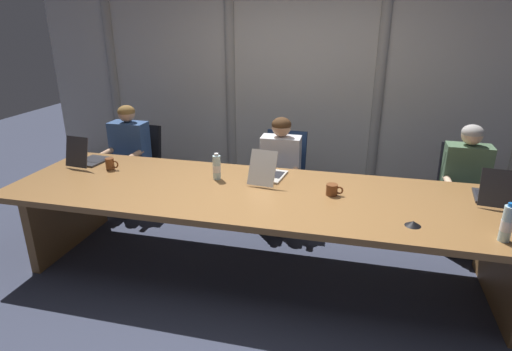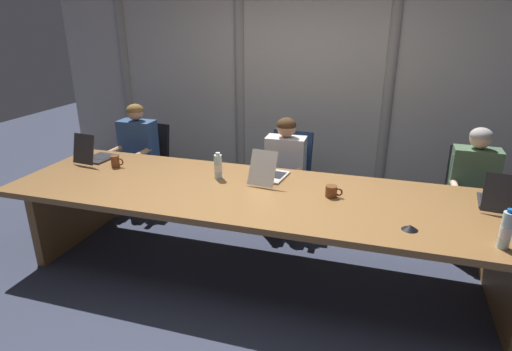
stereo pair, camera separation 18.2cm
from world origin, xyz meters
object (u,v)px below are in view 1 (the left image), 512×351
object	(u,v)px
person_left_end	(127,152)
person_center	(466,179)
coffee_mug_near	(110,164)
conference_mic_left_side	(413,223)
water_bottle_secondary	(217,167)
coffee_mug_far	(332,190)
laptop_left_mid	(268,173)
water_bottle_primary	(507,224)
office_chair_left_mid	(282,187)
office_chair_center	(460,204)
laptop_center	(493,194)
office_chair_left_end	(139,175)
person_left_mid	(279,165)
laptop_left_end	(88,158)

from	to	relation	value
person_left_end	person_center	xyz separation A→B (m)	(3.51, -0.00, -0.01)
coffee_mug_near	conference_mic_left_side	xyz separation A→B (m)	(2.62, -0.53, -0.04)
coffee_mug_near	water_bottle_secondary	bearing A→B (deg)	0.15
coffee_mug_far	conference_mic_left_side	world-z (taller)	coffee_mug_far
laptop_left_mid	water_bottle_primary	distance (m)	1.82
office_chair_left_mid	water_bottle_secondary	xyz separation A→B (m)	(-0.42, -0.90, 0.50)
office_chair_center	coffee_mug_near	size ratio (longest dim) A/B	7.08
water_bottle_primary	coffee_mug_near	distance (m)	3.22
laptop_left_mid	coffee_mug_far	world-z (taller)	laptop_left_mid
laptop_center	office_chair_left_mid	xyz separation A→B (m)	(-1.79, 0.85, -0.45)
office_chair_left_end	office_chair_center	world-z (taller)	office_chair_center
office_chair_center	person_left_mid	size ratio (longest dim) A/B	0.80
office_chair_left_end	coffee_mug_near	size ratio (longest dim) A/B	7.01
person_left_mid	water_bottle_secondary	distance (m)	0.88
office_chair_left_end	coffee_mug_far	size ratio (longest dim) A/B	6.54
person_center	water_bottle_secondary	size ratio (longest dim) A/B	4.90
coffee_mug_far	office_chair_left_mid	bearing A→B (deg)	119.76
laptop_left_end	person_left_end	distance (m)	0.67
laptop_center	person_center	size ratio (longest dim) A/B	0.35
office_chair_center	coffee_mug_far	xyz separation A→B (m)	(-1.20, -1.02, 0.44)
coffee_mug_far	laptop_center	bearing A→B (deg)	8.11
water_bottle_primary	water_bottle_secondary	xyz separation A→B (m)	(-2.12, 0.61, -0.01)
laptop_left_end	laptop_center	xyz separation A→B (m)	(3.56, -0.04, -0.00)
office_chair_left_end	office_chair_left_mid	xyz separation A→B (m)	(1.71, 0.00, 0.01)
coffee_mug_near	coffee_mug_far	bearing A→B (deg)	-3.34
water_bottle_secondary	conference_mic_left_side	distance (m)	1.67
laptop_left_mid	conference_mic_left_side	bearing A→B (deg)	-111.56
water_bottle_primary	water_bottle_secondary	world-z (taller)	water_bottle_primary
office_chair_left_mid	laptop_center	bearing A→B (deg)	67.16
water_bottle_primary	coffee_mug_far	size ratio (longest dim) A/B	1.91
person_left_end	coffee_mug_far	distance (m)	2.49
water_bottle_primary	coffee_mug_far	xyz separation A→B (m)	(-1.11, 0.49, -0.07)
laptop_left_end	water_bottle_primary	world-z (taller)	laptop_left_end
person_left_end	water_bottle_secondary	world-z (taller)	person_left_end
office_chair_left_mid	office_chair_left_end	bearing A→B (deg)	-87.27
laptop_left_end	conference_mic_left_side	world-z (taller)	laptop_left_end
laptop_center	person_left_mid	distance (m)	1.93
laptop_left_mid	water_bottle_secondary	size ratio (longest dim) A/B	2.00
person_left_mid	person_center	bearing A→B (deg)	88.84
office_chair_left_mid	person_center	world-z (taller)	person_center
water_bottle_secondary	coffee_mug_far	size ratio (longest dim) A/B	1.72
office_chair_left_end	coffee_mug_near	world-z (taller)	office_chair_left_end
laptop_center	person_left_mid	xyz separation A→B (m)	(-1.80, 0.70, -0.15)
laptop_left_end	person_left_mid	world-z (taller)	person_left_mid
laptop_left_mid	laptop_center	distance (m)	1.77
conference_mic_left_side	laptop_left_mid	bearing A→B (deg)	151.47
laptop_left_mid	water_bottle_primary	bearing A→B (deg)	-105.67
laptop_left_mid	water_bottle_primary	xyz separation A→B (m)	(1.68, -0.70, 0.06)
office_chair_center	laptop_left_end	bearing A→B (deg)	-76.42
water_bottle_secondary	person_left_mid	bearing A→B (deg)	60.87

